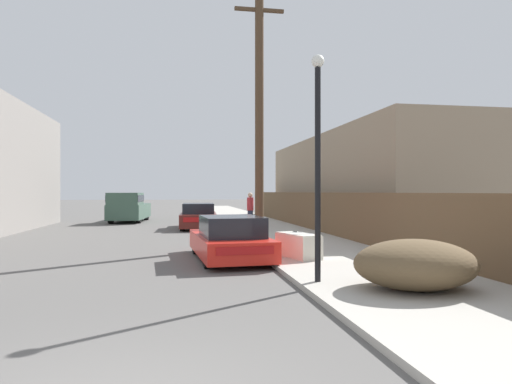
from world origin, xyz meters
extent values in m
cube|color=#ADA89E|center=(5.30, 23.50, 0.06)|extent=(4.20, 63.00, 0.12)
cube|color=silver|center=(4.12, 8.46, 0.43)|extent=(1.02, 1.67, 0.63)
cube|color=white|center=(4.12, 8.46, 0.76)|extent=(0.98, 1.61, 0.03)
cube|color=#333335|center=(4.15, 8.97, 0.79)|extent=(0.08, 0.20, 0.02)
cube|color=gray|center=(4.05, 8.70, 0.78)|extent=(0.64, 0.24, 0.01)
cube|color=gray|center=(4.18, 8.23, 0.78)|extent=(0.64, 0.24, 0.01)
cube|color=red|center=(2.26, 9.18, 0.43)|extent=(2.10, 4.48, 0.55)
cube|color=black|center=(2.29, 8.79, 0.98)|extent=(1.70, 2.19, 0.55)
cube|color=#B21414|center=(2.41, 6.98, 0.52)|extent=(1.42, 0.12, 0.19)
cylinder|color=black|center=(1.39, 10.48, 0.33)|extent=(0.24, 0.67, 0.66)
cylinder|color=black|center=(2.97, 10.58, 0.33)|extent=(0.24, 0.67, 0.66)
cylinder|color=black|center=(1.56, 7.78, 0.33)|extent=(0.24, 0.67, 0.66)
cylinder|color=black|center=(3.14, 7.88, 0.33)|extent=(0.24, 0.67, 0.66)
cube|color=#5B1E19|center=(1.93, 20.47, 0.48)|extent=(2.07, 4.61, 0.67)
cube|color=black|center=(1.92, 20.29, 1.07)|extent=(1.71, 2.61, 0.52)
cube|color=#B21414|center=(1.81, 18.20, 0.59)|extent=(1.43, 0.10, 0.23)
cylinder|color=black|center=(1.21, 21.91, 0.32)|extent=(0.23, 0.64, 0.63)
cylinder|color=black|center=(2.80, 21.83, 0.32)|extent=(0.23, 0.64, 0.63)
cylinder|color=black|center=(1.06, 19.11, 0.32)|extent=(0.23, 0.64, 0.63)
cylinder|color=black|center=(2.65, 19.03, 0.32)|extent=(0.23, 0.64, 0.63)
cube|color=#385647|center=(-2.20, 26.67, 0.68)|extent=(2.41, 5.36, 0.93)
cube|color=#385647|center=(-2.32, 25.24, 1.51)|extent=(2.05, 2.49, 0.73)
cube|color=black|center=(-2.32, 25.24, 1.53)|extent=(2.09, 2.45, 0.40)
cylinder|color=black|center=(-1.50, 24.99, 0.43)|extent=(0.33, 0.88, 0.86)
cylinder|color=black|center=(-3.16, 25.13, 0.43)|extent=(0.33, 0.88, 0.86)
cylinder|color=black|center=(-1.24, 28.22, 0.43)|extent=(0.33, 0.88, 0.86)
cylinder|color=black|center=(-2.90, 28.35, 0.43)|extent=(0.33, 0.88, 0.86)
cylinder|color=#4C3826|center=(3.73, 12.38, 4.78)|extent=(0.31, 0.31, 9.32)
cube|color=#4C3826|center=(3.73, 12.38, 8.51)|extent=(1.80, 0.12, 0.12)
cylinder|color=black|center=(3.60, 5.05, 2.29)|extent=(0.12, 0.12, 4.33)
sphere|color=white|center=(3.60, 5.05, 4.58)|extent=(0.26, 0.26, 0.26)
ellipsoid|color=brown|center=(5.17, 4.04, 0.59)|extent=(2.31, 1.97, 0.93)
cube|color=brown|center=(7.25, 17.13, 1.01)|extent=(0.08, 32.68, 1.79)
cube|color=gray|center=(11.71, 22.03, 2.59)|extent=(6.00, 20.53, 5.18)
cylinder|color=#282D42|center=(4.57, 19.57, 0.54)|extent=(0.28, 0.28, 0.85)
cylinder|color=#B72D33|center=(4.57, 19.57, 1.30)|extent=(0.34, 0.34, 0.67)
sphere|color=#DBB293|center=(4.57, 19.57, 1.77)|extent=(0.25, 0.25, 0.25)
camera|label=1|loc=(0.78, -3.82, 1.94)|focal=32.00mm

